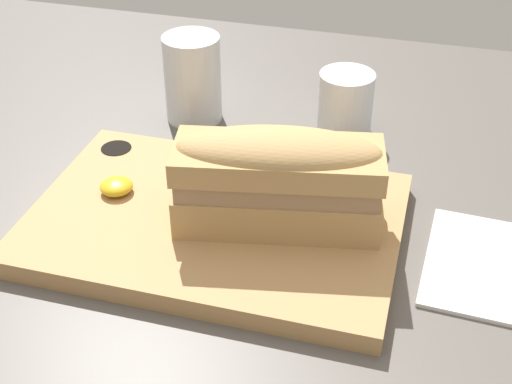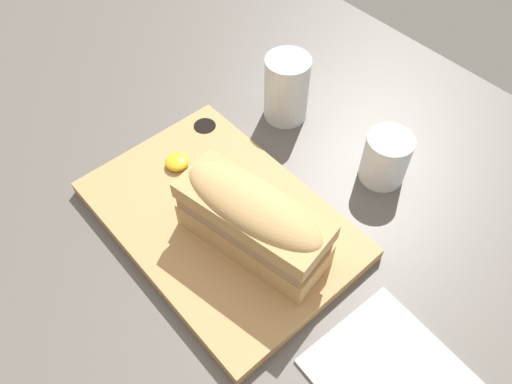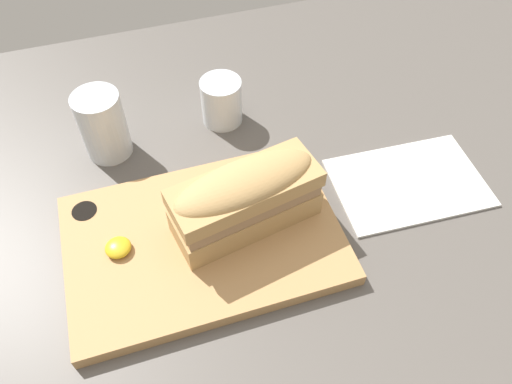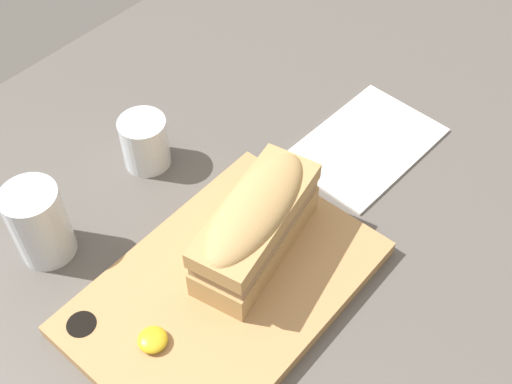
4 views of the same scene
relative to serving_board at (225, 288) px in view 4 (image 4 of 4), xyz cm
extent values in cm
cube|color=#56514C|center=(2.33, 2.68, -1.96)|extent=(197.84, 94.87, 2.00)
cube|color=tan|center=(0.09, -0.05, 0.00)|extent=(33.95, 23.03, 1.91)
cylinder|color=black|center=(-13.66, 8.24, 0.52)|extent=(3.22, 3.22, 0.95)
cube|color=tan|center=(5.88, 0.42, 2.83)|extent=(19.14, 10.21, 3.76)
cube|color=#9E7A56|center=(5.88, 0.42, 5.56)|extent=(18.37, 9.80, 1.71)
cube|color=tan|center=(5.88, 0.42, 7.54)|extent=(19.14, 10.21, 2.25)
ellipsoid|color=tan|center=(5.88, 0.42, 8.48)|extent=(18.76, 10.01, 3.38)
ellipsoid|color=gold|center=(-10.16, 0.85, 1.58)|extent=(3.17, 3.17, 1.27)
cylinder|color=silver|center=(-9.16, 20.11, 4.12)|extent=(6.56, 6.56, 10.15)
cylinder|color=silver|center=(-9.16, 20.11, 1.53)|extent=(5.78, 5.78, 4.57)
cylinder|color=silver|center=(8.44, 21.63, 2.64)|extent=(6.21, 6.21, 7.19)
cylinder|color=#5B141E|center=(8.44, 21.63, 1.49)|extent=(5.59, 5.59, 4.50)
cube|color=white|center=(29.77, 1.03, -0.76)|extent=(21.36, 14.85, 0.40)
camera|label=1|loc=(17.92, -49.90, 40.28)|focal=50.00mm
camera|label=2|loc=(30.03, -20.42, 52.22)|focal=35.00mm
camera|label=3|loc=(-4.07, -35.25, 52.72)|focal=35.00mm
camera|label=4|loc=(-26.93, -27.47, 62.11)|focal=45.00mm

